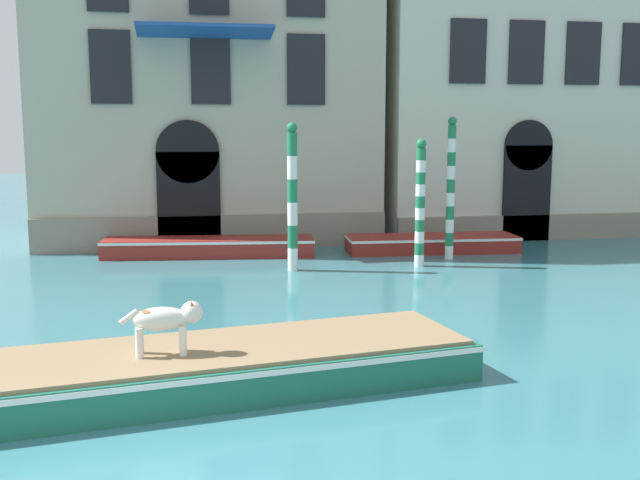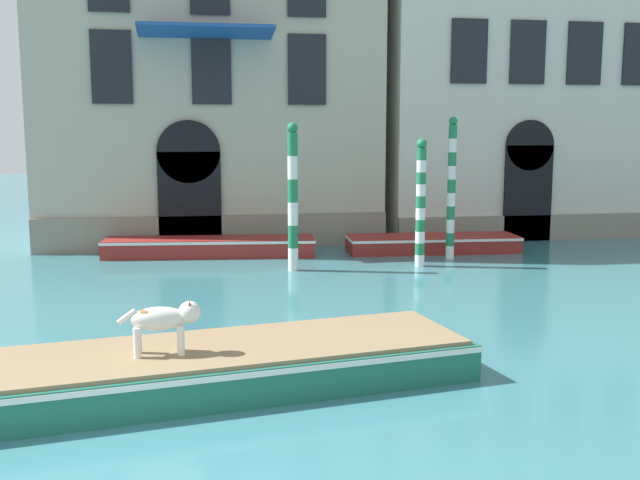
{
  "view_description": "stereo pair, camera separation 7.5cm",
  "coord_description": "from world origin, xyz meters",
  "px_view_note": "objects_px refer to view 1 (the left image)",
  "views": [
    {
      "loc": [
        0.57,
        -6.33,
        3.86
      ],
      "look_at": [
        3.74,
        10.98,
        1.2
      ],
      "focal_mm": 42.0,
      "sensor_mm": 36.0,
      "label": 1
    },
    {
      "loc": [
        0.64,
        -6.34,
        3.86
      ],
      "look_at": [
        3.74,
        10.98,
        1.2
      ],
      "focal_mm": 42.0,
      "sensor_mm": 36.0,
      "label": 2
    }
  ],
  "objects_px": {
    "boat_moored_near_palazzo": "(209,247)",
    "mooring_pole_0": "(451,188)",
    "mooring_pole_2": "(292,197)",
    "dog_on_deck": "(167,319)",
    "boat_foreground": "(206,367)",
    "mooring_pole_1": "(420,202)",
    "boat_moored_far": "(432,243)"
  },
  "relations": [
    {
      "from": "boat_moored_far",
      "to": "mooring_pole_2",
      "type": "bearing_deg",
      "value": -150.66
    },
    {
      "from": "boat_moored_near_palazzo",
      "to": "mooring_pole_1",
      "type": "height_order",
      "value": "mooring_pole_1"
    },
    {
      "from": "boat_moored_near_palazzo",
      "to": "boat_moored_far",
      "type": "distance_m",
      "value": 6.9
    },
    {
      "from": "mooring_pole_0",
      "to": "mooring_pole_2",
      "type": "distance_m",
      "value": 4.91
    },
    {
      "from": "boat_foreground",
      "to": "mooring_pole_1",
      "type": "distance_m",
      "value": 10.99
    },
    {
      "from": "boat_moored_near_palazzo",
      "to": "mooring_pole_0",
      "type": "distance_m",
      "value": 7.42
    },
    {
      "from": "boat_moored_far",
      "to": "mooring_pole_1",
      "type": "bearing_deg",
      "value": -113.17
    },
    {
      "from": "mooring_pole_2",
      "to": "boat_moored_far",
      "type": "bearing_deg",
      "value": 25.93
    },
    {
      "from": "mooring_pole_0",
      "to": "mooring_pole_1",
      "type": "distance_m",
      "value": 1.6
    },
    {
      "from": "boat_foreground",
      "to": "dog_on_deck",
      "type": "bearing_deg",
      "value": -167.54
    },
    {
      "from": "boat_foreground",
      "to": "dog_on_deck",
      "type": "distance_m",
      "value": 1.0
    },
    {
      "from": "boat_moored_near_palazzo",
      "to": "mooring_pole_1",
      "type": "xyz_separation_m",
      "value": [
        5.73,
        -2.75,
        1.51
      ]
    },
    {
      "from": "boat_foreground",
      "to": "mooring_pole_0",
      "type": "distance_m",
      "value": 12.53
    },
    {
      "from": "boat_moored_near_palazzo",
      "to": "mooring_pole_1",
      "type": "relative_size",
      "value": 1.81
    },
    {
      "from": "boat_moored_near_palazzo",
      "to": "mooring_pole_2",
      "type": "bearing_deg",
      "value": -45.68
    },
    {
      "from": "mooring_pole_0",
      "to": "mooring_pole_2",
      "type": "height_order",
      "value": "mooring_pole_0"
    },
    {
      "from": "mooring_pole_1",
      "to": "mooring_pole_0",
      "type": "bearing_deg",
      "value": 38.11
    },
    {
      "from": "boat_moored_near_palazzo",
      "to": "mooring_pole_0",
      "type": "bearing_deg",
      "value": -8.17
    },
    {
      "from": "mooring_pole_1",
      "to": "boat_foreground",
      "type": "bearing_deg",
      "value": -124.63
    },
    {
      "from": "boat_foreground",
      "to": "dog_on_deck",
      "type": "relative_size",
      "value": 7.09
    },
    {
      "from": "boat_moored_near_palazzo",
      "to": "mooring_pole_2",
      "type": "distance_m",
      "value": 3.89
    },
    {
      "from": "mooring_pole_0",
      "to": "dog_on_deck",
      "type": "bearing_deg",
      "value": -128.17
    },
    {
      "from": "mooring_pole_2",
      "to": "boat_moored_near_palazzo",
      "type": "bearing_deg",
      "value": 128.21
    },
    {
      "from": "mooring_pole_1",
      "to": "mooring_pole_2",
      "type": "bearing_deg",
      "value": 179.85
    },
    {
      "from": "dog_on_deck",
      "to": "mooring_pole_1",
      "type": "distance_m",
      "value": 11.41
    },
    {
      "from": "mooring_pole_0",
      "to": "mooring_pole_2",
      "type": "bearing_deg",
      "value": -168.7
    },
    {
      "from": "boat_moored_far",
      "to": "mooring_pole_1",
      "type": "xyz_separation_m",
      "value": [
        -1.16,
        -2.31,
        1.53
      ]
    },
    {
      "from": "dog_on_deck",
      "to": "boat_moored_near_palazzo",
      "type": "bearing_deg",
      "value": 84.51
    },
    {
      "from": "boat_foreground",
      "to": "mooring_pole_0",
      "type": "bearing_deg",
      "value": 44.07
    },
    {
      "from": "boat_moored_near_palazzo",
      "to": "dog_on_deck",
      "type": "bearing_deg",
      "value": -88.72
    },
    {
      "from": "boat_foreground",
      "to": "boat_moored_near_palazzo",
      "type": "height_order",
      "value": "boat_foreground"
    },
    {
      "from": "dog_on_deck",
      "to": "mooring_pole_0",
      "type": "relative_size",
      "value": 0.28
    }
  ]
}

